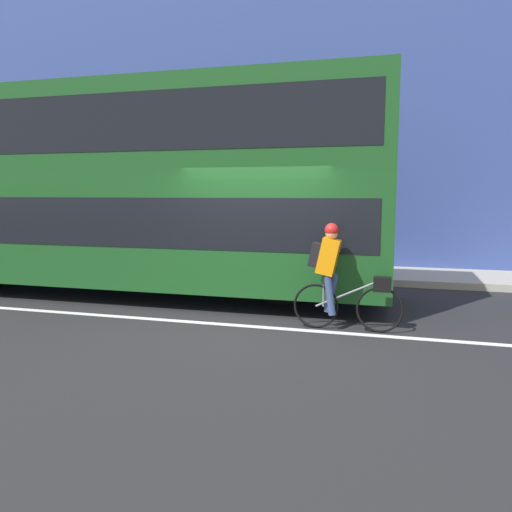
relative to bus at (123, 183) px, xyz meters
name	(u,v)px	position (x,y,z in m)	size (l,w,h in m)	color
ground_plane	(244,326)	(3.08, -1.73, -2.28)	(80.00, 80.00, 0.00)	#232326
road_center_line	(244,326)	(3.08, -1.75, -2.27)	(50.00, 0.14, 0.01)	silver
sidewalk_curb	(302,272)	(3.08, 3.33, -2.20)	(60.00, 2.12, 0.16)	#A8A399
building_facade	(312,110)	(3.08, 4.54, 1.99)	(60.00, 0.30, 8.53)	#33478C
bus	(123,183)	(0.00, 0.00, 0.00)	(10.65, 2.45, 4.10)	black
cyclist_on_bike	(336,273)	(4.49, -1.56, -1.40)	(1.65, 0.32, 1.63)	black
trash_bin	(296,253)	(2.95, 3.22, -1.70)	(0.55, 0.55, 0.84)	#515156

